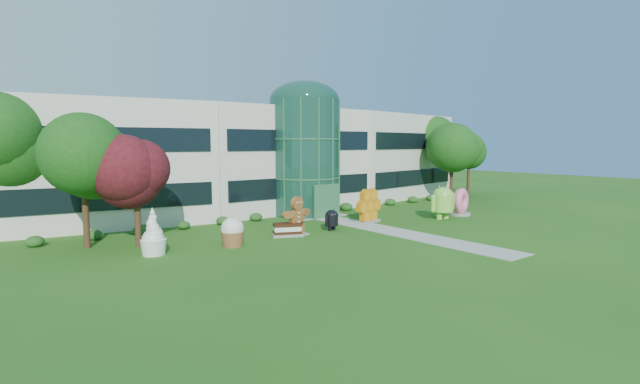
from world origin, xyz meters
TOP-DOWN VIEW (x-y plane):
  - ground at (0.00, 0.00)m, footprint 140.00×140.00m
  - building at (0.00, 18.00)m, footprint 46.00×15.00m
  - atrium at (0.00, 12.00)m, footprint 6.00×6.00m
  - walkway at (0.00, 2.00)m, footprint 2.40×20.00m
  - tree_red at (-15.50, 7.50)m, footprint 4.00×4.00m
  - trees_backdrop at (0.00, 13.00)m, footprint 52.00×8.00m
  - android_green at (7.19, 2.80)m, footprint 2.84×2.00m
  - android_black at (-3.08, 4.51)m, footprint 1.72×1.37m
  - donut at (10.01, 3.16)m, footprint 2.47×1.61m
  - gingerbread at (-6.06, 4.52)m, footprint 3.04×1.69m
  - ice_cream_sandwich at (-6.76, 4.66)m, footprint 2.23×1.73m
  - honeycomb at (1.27, 5.29)m, footprint 3.18×1.69m
  - froyo at (-15.46, 4.88)m, footprint 1.96×1.96m
  - cupcake at (-11.04, 4.12)m, footprint 1.83×1.83m

SIDE VIEW (x-z plane):
  - ground at x=0.00m, z-range 0.00..0.00m
  - walkway at x=0.00m, z-range 0.00..0.04m
  - ice_cream_sandwich at x=-6.76m, z-range 0.00..0.89m
  - android_black at x=-3.08m, z-range 0.00..1.71m
  - cupcake at x=-11.04m, z-range 0.00..1.78m
  - donut at x=10.01m, z-range 0.00..2.36m
  - honeycomb at x=1.27m, z-range 0.00..2.37m
  - froyo at x=-15.46m, z-range 0.00..2.59m
  - gingerbread at x=-6.06m, z-range 0.00..2.65m
  - android_green at x=7.19m, z-range 0.00..3.08m
  - tree_red at x=-15.50m, z-range 0.00..6.00m
  - trees_backdrop at x=0.00m, z-range 0.00..8.40m
  - building at x=0.00m, z-range 0.00..9.30m
  - atrium at x=0.00m, z-range 0.00..9.80m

